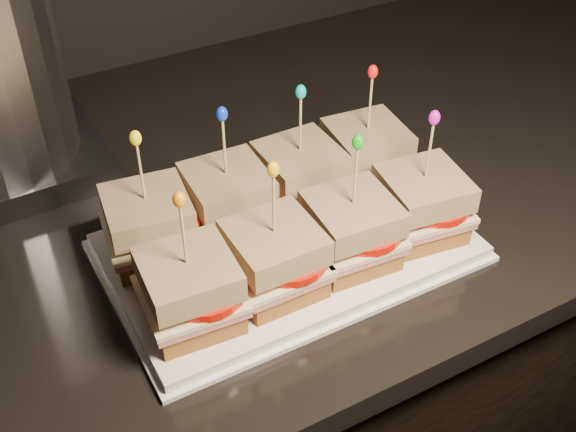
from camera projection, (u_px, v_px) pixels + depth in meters
cabinet at (264, 386)px, 1.25m from camera, size 2.47×0.71×0.85m
granite_slab at (257, 180)px, 0.96m from camera, size 2.51×0.75×0.03m
platter at (288, 247)px, 0.82m from camera, size 0.39×0.24×0.02m
platter_rim at (288, 251)px, 0.83m from camera, size 0.40×0.26×0.01m
sandwich_0_bread_bot at (152, 244)px, 0.79m from camera, size 0.10×0.10×0.02m
sandwich_0_ham at (151, 234)px, 0.78m from camera, size 0.11×0.10×0.01m
sandwich_0_cheese at (150, 229)px, 0.78m from camera, size 0.11×0.10×0.01m
sandwich_0_tomato at (162, 223)px, 0.77m from camera, size 0.09×0.09×0.01m
sandwich_0_bread_top at (147, 209)px, 0.76m from camera, size 0.10×0.10×0.03m
sandwich_0_pick at (141, 175)px, 0.73m from camera, size 0.00×0.00×0.09m
sandwich_0_frill at (135, 138)px, 0.71m from camera, size 0.01×0.01×0.02m
sandwich_1_bread_bot at (229, 218)px, 0.83m from camera, size 0.09×0.09×0.02m
sandwich_1_ham at (228, 208)px, 0.82m from camera, size 0.10×0.09×0.01m
sandwich_1_cheese at (228, 203)px, 0.81m from camera, size 0.10×0.10×0.01m
sandwich_1_tomato at (240, 197)px, 0.81m from camera, size 0.09×0.09×0.01m
sandwich_1_bread_top at (227, 184)px, 0.80m from camera, size 0.09×0.09×0.03m
sandwich_1_pick at (224, 150)px, 0.77m from camera, size 0.00×0.00×0.09m
sandwich_1_frill at (222, 114)px, 0.74m from camera, size 0.01×0.01×0.02m
sandwich_2_bread_bot at (299, 194)px, 0.86m from camera, size 0.09×0.09×0.02m
sandwich_2_ham at (300, 184)px, 0.85m from camera, size 0.09×0.09×0.01m
sandwich_2_cheese at (300, 179)px, 0.85m from camera, size 0.10×0.09×0.01m
sandwich_2_tomato at (311, 174)px, 0.84m from camera, size 0.09×0.09×0.01m
sandwich_2_bread_top at (300, 160)px, 0.83m from camera, size 0.09×0.09×0.03m
sandwich_2_pick at (300, 127)px, 0.80m from camera, size 0.00×0.00×0.09m
sandwich_2_frill at (301, 92)px, 0.77m from camera, size 0.01×0.01×0.02m
sandwich_3_bread_bot at (364, 172)px, 0.90m from camera, size 0.09×0.09×0.02m
sandwich_3_ham at (365, 162)px, 0.89m from camera, size 0.10×0.10×0.01m
sandwich_3_cheese at (366, 157)px, 0.88m from camera, size 0.10×0.10×0.01m
sandwich_3_tomato at (377, 152)px, 0.88m from camera, size 0.09×0.09×0.01m
sandwich_3_bread_top at (367, 139)px, 0.87m from camera, size 0.10×0.10×0.03m
sandwich_3_pick at (370, 106)px, 0.84m from camera, size 0.00×0.00×0.09m
sandwich_3_frill at (373, 72)px, 0.81m from camera, size 0.01×0.01×0.02m
sandwich_4_bread_bot at (192, 310)px, 0.72m from camera, size 0.09×0.09×0.02m
sandwich_4_ham at (191, 299)px, 0.71m from camera, size 0.10×0.10×0.01m
sandwich_4_cheese at (190, 294)px, 0.70m from camera, size 0.10×0.10×0.01m
sandwich_4_tomato at (204, 288)px, 0.70m from camera, size 0.09×0.09×0.01m
sandwich_4_bread_top at (188, 274)px, 0.69m from camera, size 0.09×0.09×0.03m
sandwich_4_pick at (184, 238)px, 0.66m from camera, size 0.00×0.00×0.09m
sandwich_4_frill at (179, 200)px, 0.63m from camera, size 0.01×0.01×0.02m
sandwich_5_bread_bot at (275, 278)px, 0.75m from camera, size 0.09×0.09×0.02m
sandwich_5_ham at (275, 267)px, 0.74m from camera, size 0.09×0.09×0.01m
sandwich_5_cheese at (275, 262)px, 0.74m from camera, size 0.10×0.09×0.01m
sandwich_5_tomato at (288, 256)px, 0.73m from camera, size 0.09×0.09×0.01m
sandwich_5_bread_top at (274, 242)px, 0.72m from camera, size 0.09×0.09×0.03m
sandwich_5_pick at (274, 207)px, 0.69m from camera, size 0.00×0.00×0.09m
sandwich_5_frill at (273, 169)px, 0.66m from camera, size 0.01×0.01×0.02m
sandwich_6_bread_bot at (350, 249)px, 0.79m from camera, size 0.09×0.09×0.02m
sandwich_6_ham at (351, 238)px, 0.78m from camera, size 0.10×0.10×0.01m
sandwich_6_cheese at (351, 233)px, 0.77m from camera, size 0.10×0.10×0.01m
sandwich_6_tomato at (364, 228)px, 0.77m from camera, size 0.09×0.09×0.01m
sandwich_6_bread_top at (353, 214)px, 0.76m from camera, size 0.09×0.09×0.03m
sandwich_6_pick at (355, 180)px, 0.73m from camera, size 0.00×0.00×0.09m
sandwich_6_frill at (358, 142)px, 0.70m from camera, size 0.01×0.01×0.02m
sandwich_7_bread_bot at (419, 223)px, 0.82m from camera, size 0.10×0.10×0.02m
sandwich_7_ham at (420, 212)px, 0.81m from camera, size 0.11×0.10×0.01m
sandwich_7_cheese at (421, 207)px, 0.81m from camera, size 0.11×0.10×0.01m
sandwich_7_tomato at (434, 201)px, 0.80m from camera, size 0.09×0.09×0.01m
sandwich_7_bread_top at (424, 188)px, 0.79m from camera, size 0.10×0.10×0.03m
sandwich_7_pick at (429, 154)px, 0.76m from camera, size 0.00×0.00×0.09m
sandwich_7_frill at (434, 118)px, 0.73m from camera, size 0.01×0.01×0.02m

